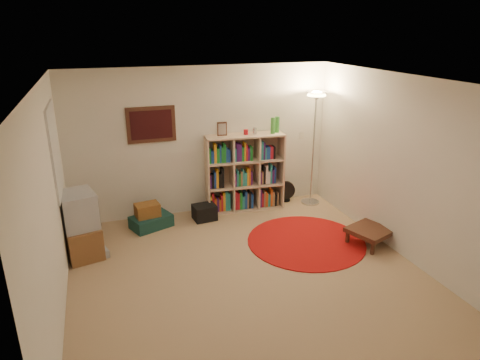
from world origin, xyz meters
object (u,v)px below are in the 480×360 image
object	(u,v)px
bookshelf	(243,174)
floor_fan	(286,191)
side_table	(370,231)
tv_stand	(80,226)
suitcase	(151,221)
floor_lamp	(316,111)

from	to	relation	value
bookshelf	floor_fan	world-z (taller)	bookshelf
bookshelf	side_table	distance (m)	2.34
bookshelf	floor_fan	distance (m)	0.98
bookshelf	floor_fan	size ratio (longest dim) A/B	4.20
bookshelf	side_table	bearing A→B (deg)	-49.76
bookshelf	side_table	size ratio (longest dim) A/B	2.30
bookshelf	tv_stand	size ratio (longest dim) A/B	1.72
bookshelf	tv_stand	world-z (taller)	bookshelf
bookshelf	floor_fan	xyz separation A→B (m)	(0.86, 0.07, -0.46)
floor_fan	suitcase	distance (m)	2.55
floor_fan	tv_stand	xyz separation A→B (m)	(-3.57, -0.89, 0.26)
suitcase	side_table	world-z (taller)	side_table
floor_lamp	tv_stand	bearing A→B (deg)	-170.47
bookshelf	suitcase	bearing A→B (deg)	-167.04
floor_lamp	tv_stand	world-z (taller)	floor_lamp
bookshelf	floor_lamp	bearing A→B (deg)	-2.56
floor_fan	side_table	xyz separation A→B (m)	(0.48, -1.94, 0.02)
side_table	floor_lamp	bearing A→B (deg)	92.68
floor_fan	tv_stand	distance (m)	3.69
bookshelf	side_table	xyz separation A→B (m)	(1.34, -1.87, -0.45)
tv_stand	bookshelf	bearing A→B (deg)	3.76
tv_stand	side_table	bearing A→B (deg)	-27.75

